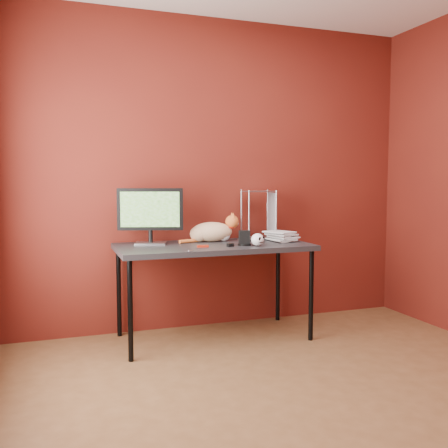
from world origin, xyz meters
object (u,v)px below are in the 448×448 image
object	(u,v)px
skull_mug	(258,240)
book_stack	(274,185)
monitor	(150,213)
desk	(214,251)
cat	(212,232)
speaker	(244,239)

from	to	relation	value
skull_mug	book_stack	size ratio (longest dim) A/B	0.12
skull_mug	monitor	bearing A→B (deg)	131.34
desk	skull_mug	world-z (taller)	skull_mug
cat	skull_mug	world-z (taller)	cat
skull_mug	speaker	distance (m)	0.11
monitor	skull_mug	size ratio (longest dim) A/B	4.61
speaker	book_stack	bearing A→B (deg)	40.65
speaker	book_stack	size ratio (longest dim) A/B	0.12
desk	book_stack	distance (m)	0.73
monitor	skull_mug	world-z (taller)	monitor
cat	book_stack	world-z (taller)	book_stack
monitor	book_stack	xyz separation A→B (m)	(0.99, -0.13, 0.22)
desk	speaker	bearing A→B (deg)	-35.41
speaker	book_stack	world-z (taller)	book_stack
monitor	cat	distance (m)	0.54
cat	monitor	bearing A→B (deg)	-167.95
monitor	book_stack	size ratio (longest dim) A/B	0.53
skull_mug	cat	bearing A→B (deg)	98.16
cat	speaker	size ratio (longest dim) A/B	4.46
monitor	skull_mug	xyz separation A→B (m)	(0.75, -0.35, -0.20)
speaker	monitor	bearing A→B (deg)	171.97
book_stack	desk	bearing A→B (deg)	-178.90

